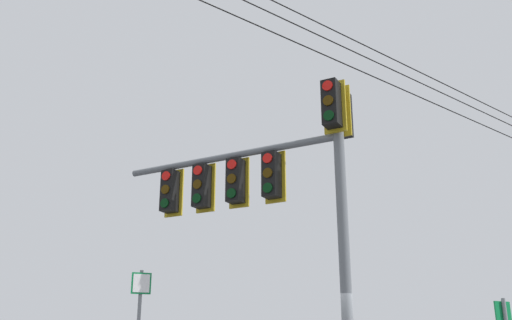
{
  "coord_description": "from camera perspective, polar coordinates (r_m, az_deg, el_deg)",
  "views": [
    {
      "loc": [
        2.13,
        -10.39,
        1.46
      ],
      "look_at": [
        -2.31,
        -0.25,
        5.21
      ],
      "focal_mm": 41.02,
      "sensor_mm": 36.0,
      "label": 1
    }
  ],
  "objects": [
    {
      "name": "overhead_wire_span",
      "position": [
        12.75,
        11.39,
        9.32
      ],
      "size": [
        11.86,
        24.35,
        1.1
      ],
      "color": "black"
    },
    {
      "name": "signal_mast_assembly",
      "position": [
        11.37,
        1.66,
        -2.32
      ],
      "size": [
        5.11,
        1.02,
        6.46
      ],
      "color": "slate",
      "rests_on": "ground"
    }
  ]
}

